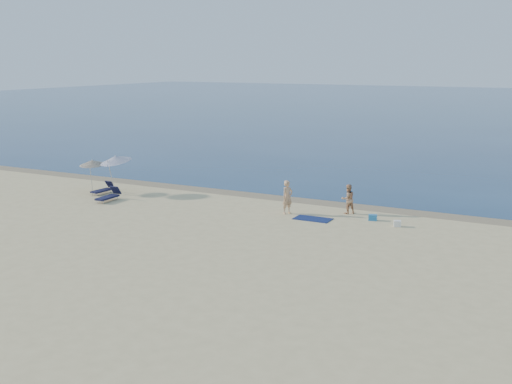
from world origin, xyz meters
TOP-DOWN VIEW (x-y plane):
  - ground at (0.00, 0.00)m, footprint 160.00×160.00m
  - sea at (0.00, 100.00)m, footprint 240.00×160.00m
  - wet_sand_strip at (0.00, 19.40)m, footprint 240.00×1.60m
  - person_left at (1.72, 16.07)m, footprint 0.65×0.76m
  - person_right at (4.53, 17.57)m, footprint 0.95×0.96m
  - beach_towel at (3.38, 15.57)m, footprint 1.89×1.06m
  - white_bag at (7.60, 16.11)m, footprint 0.42×0.39m
  - blue_cooler at (6.17, 16.73)m, footprint 0.48×0.39m
  - umbrella_near at (-9.63, 15.98)m, footprint 2.52×2.53m
  - umbrella_far at (-11.12, 15.61)m, footprint 1.64×1.66m
  - lounger_left at (-10.33, 15.55)m, footprint 0.62×1.63m
  - lounger_right at (-8.69, 14.13)m, footprint 0.62×1.76m

SIDE VIEW (x-z plane):
  - ground at x=0.00m, z-range 0.00..0.00m
  - wet_sand_strip at x=0.00m, z-range 0.00..0.00m
  - sea at x=0.00m, z-range 0.00..0.01m
  - beach_towel at x=3.38m, z-range 0.00..0.03m
  - white_bag at x=7.60m, z-range 0.00..0.30m
  - blue_cooler at x=6.17m, z-range 0.00..0.30m
  - lounger_left at x=-10.33m, z-range -0.10..0.61m
  - lounger_right at x=-8.69m, z-range -0.10..0.67m
  - person_right at x=4.53m, z-range 0.00..1.57m
  - person_left at x=1.72m, z-range 0.00..1.77m
  - umbrella_far at x=-11.12m, z-range 0.78..2.90m
  - umbrella_near at x=-9.63m, z-range 0.87..3.37m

